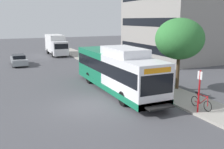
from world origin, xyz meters
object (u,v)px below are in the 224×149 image
box_truck_background (56,44)px  bicycle_parked (201,102)px  bus_stop_sign_pole (199,88)px  street_tree_near_stop (180,39)px  transit_bus (116,70)px  parked_car_far_lane (19,60)px

box_truck_background → bicycle_parked: bearing=-85.0°
bicycle_parked → box_truck_background: bearing=95.0°
bus_stop_sign_pole → street_tree_near_stop: bearing=64.2°
street_tree_near_stop → box_truck_background: street_tree_near_stop is taller
transit_bus → bus_stop_sign_pole: size_ratio=4.71×
street_tree_near_stop → transit_bus: bearing=157.5°
bus_stop_sign_pole → street_tree_near_stop: street_tree_near_stop is taller
box_truck_background → transit_bus: bearing=-90.7°
transit_bus → box_truck_background: (0.29, 23.21, 0.04)m
bicycle_parked → parked_car_far_lane: bearing=112.1°
bicycle_parked → street_tree_near_stop: size_ratio=0.31×
transit_bus → parked_car_far_lane: bearing=111.2°
box_truck_background → parked_car_far_lane: bearing=-131.0°
parked_car_far_lane → box_truck_background: bearing=49.0°
street_tree_near_stop → box_truck_background: (-4.34, 25.13, -2.43)m
parked_car_far_lane → bicycle_parked: bearing=-67.9°
transit_bus → street_tree_near_stop: size_ratio=2.16×
bus_stop_sign_pole → street_tree_near_stop: (2.37, 4.90, 2.53)m
bus_stop_sign_pole → bicycle_parked: bus_stop_sign_pole is taller
transit_bus → box_truck_background: 23.21m
transit_bus → street_tree_near_stop: 5.59m
street_tree_near_stop → parked_car_far_lane: (-10.75, 17.75, -3.51)m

